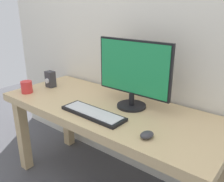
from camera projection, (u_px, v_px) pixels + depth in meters
desk at (107, 119)px, 1.70m from camera, size 1.63×0.66×0.71m
monitor at (133, 72)px, 1.58m from camera, size 0.55×0.20×0.46m
keyboard_primary at (93, 113)px, 1.53m from camera, size 0.45×0.15×0.02m
mouse at (147, 135)px, 1.26m from camera, size 0.08×0.09×0.04m
audio_controller at (50, 79)px, 2.04m from camera, size 0.08×0.07×0.14m
coffee_mug at (27, 87)px, 1.91m from camera, size 0.09×0.09×0.09m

